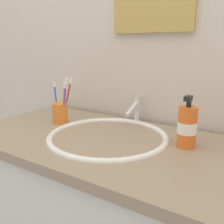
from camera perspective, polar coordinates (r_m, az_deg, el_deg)
tiled_wall_back at (r=1.16m, az=9.22°, el=14.43°), size 2.37×0.04×2.40m
sink_basin at (r=0.99m, az=-0.96°, el=-7.49°), size 0.45×0.45×0.11m
faucet at (r=1.13m, az=5.20°, el=0.64°), size 0.02×0.14×0.12m
toothbrush_cup at (r=1.16m, az=-11.44°, el=-0.22°), size 0.06×0.06×0.09m
toothbrush_red at (r=1.14m, az=-9.84°, el=3.22°), size 0.05×0.04×0.19m
toothbrush_blue at (r=1.17m, az=-12.33°, el=2.99°), size 0.03×0.02×0.17m
toothbrush_purple at (r=1.11m, az=-10.57°, el=2.60°), size 0.04×0.01×0.18m
toothbrush_green at (r=1.14m, az=-10.39°, el=3.36°), size 0.03×0.03×0.20m
soap_dispenser at (r=0.89m, az=16.29°, el=-3.11°), size 0.06×0.06×0.18m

